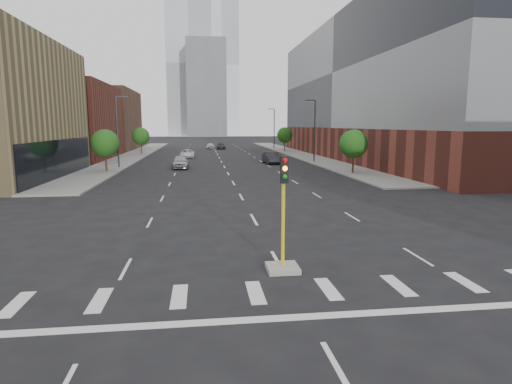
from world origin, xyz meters
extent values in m
cube|color=gray|center=(-15.00, 74.00, 0.07)|extent=(5.00, 92.00, 0.15)
cube|color=gray|center=(15.00, 74.00, 0.07)|extent=(5.00, 92.00, 0.15)
cube|color=brown|center=(-27.50, 66.00, 6.00)|extent=(20.00, 22.00, 12.00)
cube|color=brown|center=(-27.50, 92.00, 6.50)|extent=(20.00, 24.00, 13.00)
cube|color=brown|center=(29.50, 60.00, 2.50)|extent=(24.00, 70.00, 5.00)
cube|color=slate|center=(29.50, 60.00, 13.50)|extent=(24.00, 70.00, 17.00)
cube|color=#B2B7BC|center=(-8.00, 220.00, 35.00)|extent=(22.00, 22.00, 70.00)
cube|color=#B2B7BC|center=(10.00, 260.00, 40.00)|extent=(20.00, 20.00, 80.00)
cube|color=slate|center=(0.00, 200.00, 22.00)|extent=(18.00, 18.00, 44.00)
cube|color=#999993|center=(0.00, 9.00, 0.10)|extent=(1.20, 1.20, 0.20)
cylinder|color=gold|center=(0.00, 9.00, 1.80)|extent=(0.14, 0.14, 3.20)
cube|color=black|center=(0.00, 8.82, 3.90)|extent=(0.28, 0.18, 1.00)
sphere|color=red|center=(0.00, 8.72, 4.25)|extent=(0.18, 0.18, 0.18)
sphere|color=orange|center=(0.00, 8.72, 3.95)|extent=(0.18, 0.18, 0.18)
sphere|color=#0C7F19|center=(0.00, 8.72, 3.65)|extent=(0.18, 0.18, 0.18)
cylinder|color=#2D2D30|center=(13.50, 55.00, 4.50)|extent=(0.20, 0.20, 9.00)
cube|color=#2D2D30|center=(12.70, 55.00, 9.00)|extent=(1.40, 0.22, 0.15)
cylinder|color=#2D2D30|center=(13.50, 90.00, 4.50)|extent=(0.20, 0.20, 9.00)
cube|color=#2D2D30|center=(12.70, 90.00, 9.00)|extent=(1.40, 0.22, 0.15)
cylinder|color=#2D2D30|center=(-13.50, 50.00, 4.50)|extent=(0.20, 0.20, 9.00)
cube|color=#2D2D30|center=(-12.70, 50.00, 9.00)|extent=(1.40, 0.22, 0.15)
cylinder|color=#382619|center=(-14.00, 45.00, 1.02)|extent=(0.20, 0.20, 1.75)
sphere|color=#224E14|center=(-14.00, 45.00, 3.40)|extent=(3.20, 3.20, 3.20)
cylinder|color=#382619|center=(-14.00, 75.00, 1.02)|extent=(0.20, 0.20, 1.75)
sphere|color=#224E14|center=(-14.00, 75.00, 3.40)|extent=(3.20, 3.20, 3.20)
cylinder|color=#382619|center=(14.00, 40.00, 1.02)|extent=(0.20, 0.20, 1.75)
sphere|color=#224E14|center=(14.00, 40.00, 3.40)|extent=(3.20, 3.20, 3.20)
cylinder|color=#382619|center=(14.00, 80.00, 1.02)|extent=(0.20, 0.20, 1.75)
sphere|color=#224E14|center=(14.00, 80.00, 3.40)|extent=(3.20, 3.20, 3.20)
imported|color=#9E9DA1|center=(-5.61, 48.61, 0.85)|extent=(2.06, 5.01, 1.70)
imported|color=black|center=(6.92, 53.95, 0.86)|extent=(2.03, 5.27, 1.71)
imported|color=white|center=(-5.33, 66.50, 0.67)|extent=(2.30, 4.88, 1.35)
imported|color=#222328|center=(1.50, 91.48, 0.68)|extent=(1.99, 4.72, 1.36)
imported|color=silver|center=(-0.91, 92.64, 0.69)|extent=(2.13, 4.20, 1.37)
camera|label=1|loc=(-3.00, -6.41, 5.52)|focal=30.00mm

